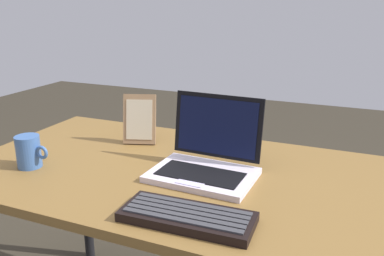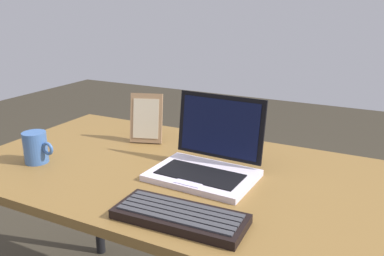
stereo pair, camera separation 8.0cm
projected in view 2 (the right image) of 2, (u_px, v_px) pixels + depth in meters
name	position (u px, v px, depth m)	size (l,w,h in m)	color
desk	(199.00, 193.00, 1.25)	(1.53, 0.77, 0.71)	brown
laptop_front	(208.00, 160.00, 1.22)	(0.32, 0.26, 0.23)	silver
external_keyboard	(180.00, 216.00, 0.96)	(0.33, 0.14, 0.03)	black
photo_frame	(146.00, 118.00, 1.49)	(0.13, 0.09, 0.18)	#936F4C
coffee_mug	(36.00, 147.00, 1.31)	(0.12, 0.08, 0.10)	#3B61A0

